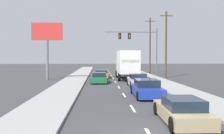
{
  "coord_description": "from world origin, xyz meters",
  "views": [
    {
      "loc": [
        -1.93,
        -9.0,
        2.99
      ],
      "look_at": [
        -0.53,
        17.87,
        1.86
      ],
      "focal_mm": 39.73,
      "sensor_mm": 36.0,
      "label": 1
    }
  ],
  "objects_px": {
    "car_blue": "(147,89)",
    "utility_pole_mid": "(166,44)",
    "car_silver": "(138,81)",
    "roadside_billboard": "(47,39)",
    "car_tan": "(182,111)",
    "box_truck": "(127,63)",
    "traffic_signal_mast": "(136,40)",
    "car_orange": "(101,74)",
    "utility_pole_far": "(150,45)",
    "car_green": "(99,78)"
  },
  "relations": [
    {
      "from": "roadside_billboard",
      "to": "car_tan",
      "type": "bearing_deg",
      "value": -64.14
    },
    {
      "from": "car_blue",
      "to": "utility_pole_far",
      "type": "xyz_separation_m",
      "value": [
        5.57,
        25.83,
        4.51
      ]
    },
    {
      "from": "car_orange",
      "to": "box_truck",
      "type": "bearing_deg",
      "value": -34.78
    },
    {
      "from": "car_orange",
      "to": "car_silver",
      "type": "distance_m",
      "value": 10.47
    },
    {
      "from": "car_tan",
      "to": "roadside_billboard",
      "type": "relative_size",
      "value": 0.57
    },
    {
      "from": "car_orange",
      "to": "roadside_billboard",
      "type": "bearing_deg",
      "value": -163.13
    },
    {
      "from": "traffic_signal_mast",
      "to": "utility_pole_far",
      "type": "relative_size",
      "value": 0.83
    },
    {
      "from": "utility_pole_mid",
      "to": "utility_pole_far",
      "type": "relative_size",
      "value": 0.94
    },
    {
      "from": "car_blue",
      "to": "car_tan",
      "type": "relative_size",
      "value": 1.05
    },
    {
      "from": "car_blue",
      "to": "utility_pole_mid",
      "type": "xyz_separation_m",
      "value": [
        5.81,
        16.08,
        4.19
      ]
    },
    {
      "from": "box_truck",
      "to": "traffic_signal_mast",
      "type": "relative_size",
      "value": 1.03
    },
    {
      "from": "traffic_signal_mast",
      "to": "roadside_billboard",
      "type": "relative_size",
      "value": 1.12
    },
    {
      "from": "utility_pole_far",
      "to": "roadside_billboard",
      "type": "bearing_deg",
      "value": -143.58
    },
    {
      "from": "box_truck",
      "to": "car_blue",
      "type": "height_order",
      "value": "box_truck"
    },
    {
      "from": "car_blue",
      "to": "car_tan",
      "type": "xyz_separation_m",
      "value": [
        0.17,
        -7.28,
        -0.05
      ]
    },
    {
      "from": "car_tan",
      "to": "box_truck",
      "type": "bearing_deg",
      "value": 90.25
    },
    {
      "from": "car_green",
      "to": "roadside_billboard",
      "type": "xyz_separation_m",
      "value": [
        -6.69,
        4.01,
        4.68
      ]
    },
    {
      "from": "car_green",
      "to": "car_silver",
      "type": "distance_m",
      "value": 5.35
    },
    {
      "from": "utility_pole_far",
      "to": "car_orange",
      "type": "bearing_deg",
      "value": -132.68
    },
    {
      "from": "traffic_signal_mast",
      "to": "box_truck",
      "type": "bearing_deg",
      "value": -108.32
    },
    {
      "from": "box_truck",
      "to": "traffic_signal_mast",
      "type": "height_order",
      "value": "traffic_signal_mast"
    },
    {
      "from": "roadside_billboard",
      "to": "traffic_signal_mast",
      "type": "bearing_deg",
      "value": 27.33
    },
    {
      "from": "car_orange",
      "to": "car_silver",
      "type": "bearing_deg",
      "value": -70.27
    },
    {
      "from": "roadside_billboard",
      "to": "car_orange",
      "type": "bearing_deg",
      "value": 16.87
    },
    {
      "from": "car_blue",
      "to": "roadside_billboard",
      "type": "xyz_separation_m",
      "value": [
        -10.23,
        14.18,
        4.64
      ]
    },
    {
      "from": "car_orange",
      "to": "car_blue",
      "type": "bearing_deg",
      "value": -78.86
    },
    {
      "from": "traffic_signal_mast",
      "to": "roadside_billboard",
      "type": "xyz_separation_m",
      "value": [
        -12.5,
        -6.46,
        -0.3
      ]
    },
    {
      "from": "car_green",
      "to": "traffic_signal_mast",
      "type": "xyz_separation_m",
      "value": [
        5.8,
        10.47,
        4.98
      ]
    },
    {
      "from": "car_green",
      "to": "box_truck",
      "type": "xyz_separation_m",
      "value": [
        3.61,
        3.86,
        1.57
      ]
    },
    {
      "from": "car_green",
      "to": "car_tan",
      "type": "relative_size",
      "value": 1.0
    },
    {
      "from": "car_tan",
      "to": "utility_pole_mid",
      "type": "xyz_separation_m",
      "value": [
        5.64,
        23.36,
        4.24
      ]
    },
    {
      "from": "car_orange",
      "to": "box_truck",
      "type": "height_order",
      "value": "box_truck"
    },
    {
      "from": "car_silver",
      "to": "car_blue",
      "type": "relative_size",
      "value": 0.92
    },
    {
      "from": "car_green",
      "to": "car_blue",
      "type": "bearing_deg",
      "value": -70.83
    },
    {
      "from": "car_silver",
      "to": "roadside_billboard",
      "type": "xyz_separation_m",
      "value": [
        -10.55,
        7.73,
        4.64
      ]
    },
    {
      "from": "car_tan",
      "to": "roadside_billboard",
      "type": "distance_m",
      "value": 24.3
    },
    {
      "from": "car_silver",
      "to": "roadside_billboard",
      "type": "height_order",
      "value": "roadside_billboard"
    },
    {
      "from": "utility_pole_mid",
      "to": "car_silver",
      "type": "bearing_deg",
      "value": -119.67
    },
    {
      "from": "utility_pole_far",
      "to": "utility_pole_mid",
      "type": "bearing_deg",
      "value": -88.62
    },
    {
      "from": "car_green",
      "to": "utility_pole_far",
      "type": "xyz_separation_m",
      "value": [
        9.11,
        15.67,
        4.55
      ]
    },
    {
      "from": "box_truck",
      "to": "roadside_billboard",
      "type": "height_order",
      "value": "roadside_billboard"
    },
    {
      "from": "car_silver",
      "to": "utility_pole_far",
      "type": "distance_m",
      "value": 20.58
    },
    {
      "from": "car_blue",
      "to": "utility_pole_mid",
      "type": "relative_size",
      "value": 0.47
    },
    {
      "from": "car_silver",
      "to": "traffic_signal_mast",
      "type": "xyz_separation_m",
      "value": [
        1.95,
        14.19,
        4.94
      ]
    },
    {
      "from": "box_truck",
      "to": "roadside_billboard",
      "type": "distance_m",
      "value": 10.76
    },
    {
      "from": "car_tan",
      "to": "utility_pole_far",
      "type": "height_order",
      "value": "utility_pole_far"
    },
    {
      "from": "car_tan",
      "to": "utility_pole_mid",
      "type": "bearing_deg",
      "value": 76.44
    },
    {
      "from": "car_green",
      "to": "car_tan",
      "type": "xyz_separation_m",
      "value": [
        3.7,
        -17.44,
        -0.01
      ]
    },
    {
      "from": "car_orange",
      "to": "car_tan",
      "type": "xyz_separation_m",
      "value": [
        3.38,
        -23.58,
        0.0
      ]
    },
    {
      "from": "car_silver",
      "to": "car_blue",
      "type": "bearing_deg",
      "value": -92.86
    }
  ]
}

